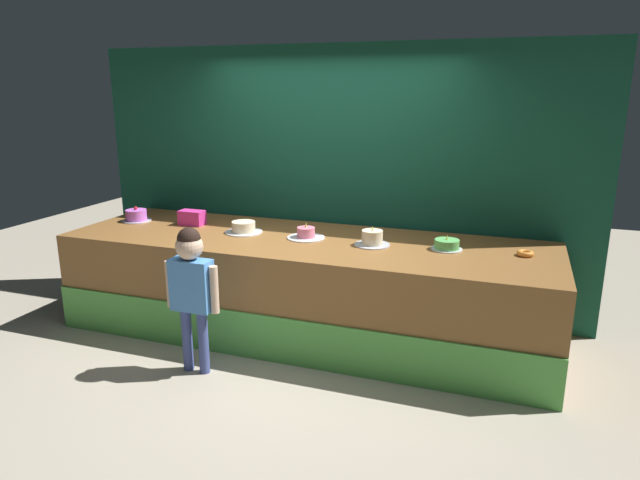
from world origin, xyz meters
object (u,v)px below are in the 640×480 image
Objects in this scene: child_figure at (191,280)px; cake_far_right at (447,245)px; cake_left at (244,228)px; cake_right at (372,239)px; donut at (525,253)px; cake_center at (306,234)px; pink_box at (192,218)px; cake_far_left at (136,216)px.

child_figure is 4.54× the size of cake_far_right.
cake_far_right is at bearing 1.74° from cake_left.
donut is at bearing 4.90° from cake_right.
cake_center is at bearing -177.75° from cake_far_right.
cake_center is at bearing 62.38° from child_figure.
cake_right is (0.62, -0.03, 0.02)m from cake_center.
pink_box is at bearing 175.95° from cake_right.
cake_center is at bearing -4.61° from pink_box.
pink_box is 1.24m from cake_center.
cake_left is (1.24, -0.06, -0.01)m from cake_far_left.
cake_center reaches higher than pink_box.
cake_center reaches higher than cake_left.
child_figure is at bearing -139.10° from cake_right.
child_figure reaches higher than cake_far_left.
cake_center is 0.62m from cake_right.
cake_right reaches higher than cake_left.
pink_box is at bearing 179.53° from donut.
pink_box is at bearing 4.74° from cake_far_left.
pink_box is at bearing 121.39° from child_figure.
cake_far_right reaches higher than cake_left.
cake_right is (1.24, -0.02, 0.01)m from cake_left.
pink_box is 1.79× the size of donut.
donut is 1.86m from cake_center.
cake_far_right is at bearing 2.25° from cake_center.
cake_far_right is (0.62, 0.08, -0.02)m from cake_right.
child_figure is 4.06× the size of cake_far_left.
child_figure is 1.05m from cake_left.
cake_far_right is (3.10, 0.00, -0.01)m from cake_far_left.
pink_box is 0.83× the size of cake_far_left.
cake_center is at bearing -1.50° from cake_far_left.
child_figure reaches higher than cake_far_right.
child_figure is at bearing -117.62° from cake_center.
cake_right reaches higher than pink_box.
cake_far_left is (-0.62, -0.05, -0.02)m from pink_box.
cake_right is at bearing -2.94° from cake_center.
cake_far_left is (-1.32, 1.09, 0.18)m from child_figure.
cake_far_left is at bearing -179.60° from donut.
cake_center is at bearing -177.71° from donut.
cake_center is 1.24m from cake_far_right.
cake_right reaches higher than donut.
donut is 0.44× the size of cake_right.
cake_center is (1.86, -0.05, -0.02)m from cake_far_left.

